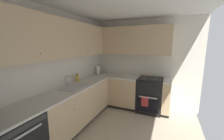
% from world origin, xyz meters
% --- Properties ---
extents(wall_back, '(4.14, 0.05, 2.45)m').
position_xyz_m(wall_back, '(0.00, 1.45, 1.23)').
color(wall_back, silver).
rests_on(wall_back, ground_plane).
extents(wall_right, '(0.05, 2.94, 2.45)m').
position_xyz_m(wall_right, '(2.04, 0.00, 1.23)').
color(wall_right, silver).
rests_on(wall_right, ground_plane).
extents(lower_cabinets_back, '(2.01, 0.62, 0.86)m').
position_xyz_m(lower_cabinets_back, '(0.41, 1.12, 0.43)').
color(lower_cabinets_back, tan).
rests_on(lower_cabinets_back, ground_plane).
extents(countertop_back, '(3.22, 0.60, 0.03)m').
position_xyz_m(countertop_back, '(0.41, 1.12, 0.87)').
color(countertop_back, beige).
rests_on(countertop_back, lower_cabinets_back).
extents(lower_cabinets_right, '(0.62, 1.60, 0.86)m').
position_xyz_m(lower_cabinets_right, '(1.72, 0.22, 0.43)').
color(lower_cabinets_right, tan).
rests_on(lower_cabinets_right, ground_plane).
extents(countertop_right, '(0.60, 1.60, 0.03)m').
position_xyz_m(countertop_right, '(1.72, 0.22, 0.87)').
color(countertop_right, beige).
rests_on(countertop_right, lower_cabinets_right).
extents(oven_range, '(0.68, 0.62, 1.04)m').
position_xyz_m(oven_range, '(1.74, -0.26, 0.45)').
color(oven_range, black).
rests_on(oven_range, ground_plane).
extents(upper_cabinets_back, '(2.90, 0.34, 0.74)m').
position_xyz_m(upper_cabinets_back, '(0.25, 1.26, 1.87)').
color(upper_cabinets_back, tan).
extents(upper_cabinets_right, '(0.32, 2.15, 0.74)m').
position_xyz_m(upper_cabinets_right, '(1.86, 0.35, 1.87)').
color(upper_cabinets_right, tan).
extents(sink, '(0.58, 0.40, 0.10)m').
position_xyz_m(sink, '(0.36, 1.09, 0.85)').
color(sink, '#B7B7BC').
rests_on(sink, countertop_back).
extents(faucet, '(0.07, 0.16, 0.22)m').
position_xyz_m(faucet, '(0.36, 1.30, 1.02)').
color(faucet, silver).
rests_on(faucet, countertop_back).
extents(soap_bottle, '(0.07, 0.07, 0.20)m').
position_xyz_m(soap_bottle, '(0.73, 1.30, 0.98)').
color(soap_bottle, gold).
rests_on(soap_bottle, countertop_back).
extents(paper_towel_roll, '(0.11, 0.11, 0.31)m').
position_xyz_m(paper_towel_roll, '(1.72, 1.28, 1.02)').
color(paper_towel_roll, white).
rests_on(paper_towel_roll, countertop_back).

